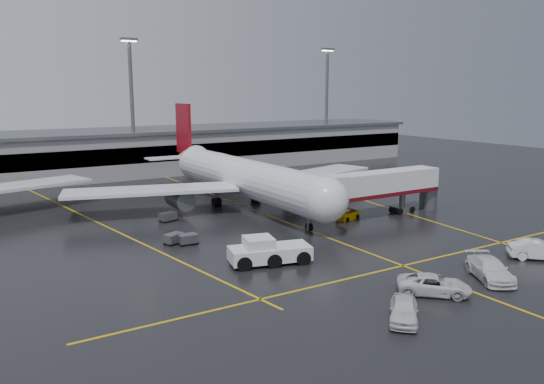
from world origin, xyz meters
TOP-DOWN VIEW (x-y plane):
  - ground at (0.00, 0.00)m, footprint 220.00×220.00m
  - apron_line_centre at (0.00, 0.00)m, footprint 0.25×90.00m
  - apron_line_stop at (0.00, -22.00)m, footprint 60.00×0.25m
  - apron_line_left at (-20.00, 10.00)m, footprint 9.99×69.35m
  - apron_line_right at (18.00, 10.00)m, footprint 7.57×69.64m
  - terminal at (0.00, 47.93)m, footprint 122.00×19.00m
  - light_mast_mid at (-5.00, 42.00)m, footprint 3.00×1.20m
  - light_mast_right at (40.00, 42.00)m, footprint 3.00×1.20m
  - main_airliner at (0.00, 9.70)m, footprint 48.80×45.60m
  - jet_bridge at (11.87, -6.00)m, footprint 19.90×3.40m
  - pushback_tractor at (-10.38, -14.69)m, footprint 8.19×4.99m
  - belt_loader at (7.45, -5.11)m, footprint 3.49×2.20m
  - service_van_a at (-3.12, -28.43)m, footprint 6.07×5.97m
  - service_van_b at (3.72, -28.57)m, footprint 5.32×6.66m
  - service_van_c at (12.64, -27.56)m, footprint 5.50×5.35m
  - service_van_d at (-8.88, -30.77)m, footprint 4.83×4.79m
  - baggage_cart_a at (-14.28, -4.78)m, footprint 2.06×1.39m
  - baggage_cart_b at (-15.45, -3.73)m, footprint 2.35×1.98m
  - baggage_cart_c at (-12.35, 6.07)m, footprint 2.28×1.80m

SIDE VIEW (x-z plane):
  - ground at x=0.00m, z-range 0.00..0.00m
  - apron_line_centre at x=0.00m, z-range 0.00..0.02m
  - apron_line_stop at x=0.00m, z-range 0.00..0.02m
  - apron_line_left at x=-20.00m, z-range 0.00..0.02m
  - apron_line_right at x=18.00m, z-range 0.00..0.02m
  - belt_loader at x=7.45m, z-range -0.52..1.54m
  - baggage_cart_a at x=-14.28m, z-range 0.07..1.19m
  - baggage_cart_b at x=-15.45m, z-range 0.07..1.19m
  - baggage_cart_c at x=-12.35m, z-range 0.07..1.19m
  - service_van_a at x=-3.12m, z-range 0.00..1.62m
  - service_van_d at x=-8.88m, z-range 0.00..1.65m
  - service_van_b at x=3.72m, z-range 0.00..1.81m
  - service_van_c at x=12.64m, z-range 0.00..1.88m
  - pushback_tractor at x=-10.38m, z-range -0.28..2.46m
  - jet_bridge at x=11.87m, z-range 0.91..6.96m
  - main_airliner at x=0.00m, z-range -2.84..11.26m
  - terminal at x=0.00m, z-range 0.02..8.62m
  - light_mast_mid at x=-5.00m, z-range 1.75..27.20m
  - light_mast_right at x=40.00m, z-range 1.75..27.20m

